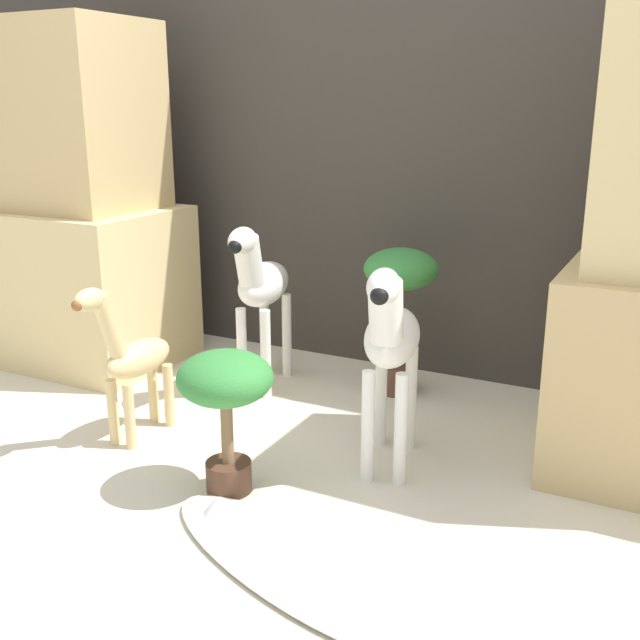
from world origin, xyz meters
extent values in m
plane|color=beige|center=(0.00, 0.00, 0.00)|extent=(14.00, 14.00, 0.00)
cube|color=#38332D|center=(0.00, 1.47, 1.10)|extent=(6.40, 0.08, 2.20)
cube|color=#DBC184|center=(-1.22, 0.91, 0.34)|extent=(0.79, 0.63, 0.68)
cube|color=tan|center=(-1.22, 0.91, 1.06)|extent=(0.64, 0.51, 0.76)
cylinder|color=white|center=(0.45, 0.45, 0.18)|extent=(0.04, 0.04, 0.36)
cylinder|color=white|center=(0.36, 0.43, 0.18)|extent=(0.04, 0.04, 0.36)
cylinder|color=white|center=(0.39, 0.70, 0.18)|extent=(0.04, 0.04, 0.36)
cylinder|color=white|center=(0.30, 0.68, 0.18)|extent=(0.04, 0.04, 0.36)
ellipsoid|color=white|center=(0.37, 0.57, 0.43)|extent=(0.25, 0.40, 0.17)
cylinder|color=white|center=(0.41, 0.41, 0.55)|extent=(0.13, 0.17, 0.21)
ellipsoid|color=white|center=(0.43, 0.35, 0.64)|extent=(0.13, 0.18, 0.10)
sphere|color=black|center=(0.44, 0.29, 0.63)|extent=(0.05, 0.05, 0.05)
cube|color=black|center=(0.41, 0.41, 0.56)|extent=(0.04, 0.09, 0.17)
cylinder|color=white|center=(-0.26, 0.86, 0.18)|extent=(0.04, 0.04, 0.36)
cylinder|color=white|center=(-0.36, 0.84, 0.18)|extent=(0.04, 0.04, 0.36)
cylinder|color=white|center=(-0.31, 1.11, 0.18)|extent=(0.04, 0.04, 0.36)
cylinder|color=white|center=(-0.41, 1.09, 0.18)|extent=(0.04, 0.04, 0.36)
ellipsoid|color=white|center=(-0.34, 0.98, 0.43)|extent=(0.24, 0.40, 0.17)
cylinder|color=white|center=(-0.31, 0.82, 0.55)|extent=(0.13, 0.17, 0.21)
ellipsoid|color=white|center=(-0.29, 0.76, 0.64)|extent=(0.12, 0.18, 0.10)
sphere|color=black|center=(-0.28, 0.70, 0.63)|extent=(0.05, 0.05, 0.05)
cube|color=black|center=(-0.31, 0.82, 0.56)|extent=(0.04, 0.09, 0.17)
cylinder|color=#E0C184|center=(-0.44, 0.27, 0.12)|extent=(0.04, 0.04, 0.23)
cylinder|color=#E0C184|center=(-0.51, 0.27, 0.12)|extent=(0.04, 0.04, 0.23)
cylinder|color=#E0C184|center=(-0.43, 0.47, 0.12)|extent=(0.04, 0.04, 0.23)
cylinder|color=#E0C184|center=(-0.51, 0.47, 0.12)|extent=(0.04, 0.04, 0.23)
ellipsoid|color=#E0C184|center=(-0.47, 0.37, 0.28)|extent=(0.12, 0.30, 0.12)
cylinder|color=#E0C184|center=(-0.47, 0.24, 0.43)|extent=(0.06, 0.13, 0.25)
ellipsoid|color=#E0C184|center=(-0.47, 0.17, 0.53)|extent=(0.07, 0.12, 0.07)
sphere|color=brown|center=(-0.47, 0.12, 0.53)|extent=(0.04, 0.04, 0.04)
cylinder|color=#513323|center=(0.18, 1.15, 0.06)|extent=(0.14, 0.14, 0.12)
cylinder|color=brown|center=(0.18, 1.15, 0.27)|extent=(0.03, 0.03, 0.31)
ellipsoid|color=#337F38|center=(0.18, 1.15, 0.51)|extent=(0.29, 0.29, 0.16)
cylinder|color=#513323|center=(0.02, 0.18, 0.05)|extent=(0.14, 0.14, 0.09)
cylinder|color=brown|center=(0.02, 0.18, 0.19)|extent=(0.04, 0.04, 0.19)
ellipsoid|color=#337F38|center=(0.02, 0.18, 0.36)|extent=(0.28, 0.28, 0.15)
ellipsoid|color=silver|center=(0.38, -0.08, 0.01)|extent=(0.95, 0.57, 0.02)
cone|color=white|center=(0.08, 0.03, 0.04)|extent=(0.11, 0.11, 0.05)
camera|label=1|loc=(1.18, -1.49, 1.12)|focal=42.00mm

